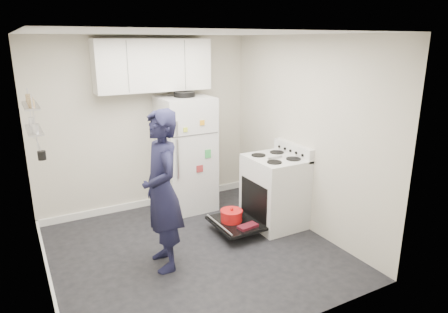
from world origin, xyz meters
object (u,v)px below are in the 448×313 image
electric_range (274,192)px  person (162,191)px  open_oven_door (234,220)px  refrigerator (186,153)px

electric_range → person: 1.74m
electric_range → person: bearing=-170.9°
open_oven_door → person: size_ratio=0.40×
electric_range → person: person is taller
refrigerator → person: 1.62m
open_oven_door → refrigerator: 1.27m
open_oven_door → refrigerator: size_ratio=0.40×
electric_range → person: size_ratio=0.62×
refrigerator → person: bearing=-122.5°
open_oven_door → person: bearing=-164.7°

